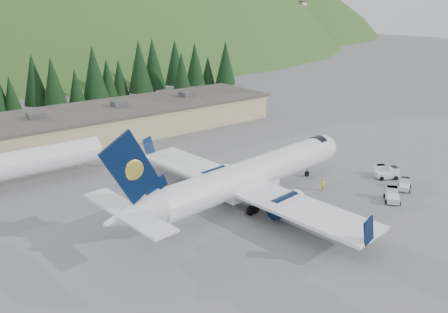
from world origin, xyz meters
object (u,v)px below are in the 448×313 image
(baggage_tug_d, at_px, (392,195))
(airliner, at_px, (248,177))
(baggage_tug_c, at_px, (382,172))
(ramp_worker, at_px, (323,184))
(baggage_tug_a, at_px, (405,185))
(baggage_tug_b, at_px, (389,173))
(terminal_building, at_px, (95,123))

(baggage_tug_d, bearing_deg, airliner, 104.78)
(baggage_tug_c, xyz_separation_m, ramp_worker, (-10.63, 1.81, 0.25))
(baggage_tug_a, bearing_deg, airliner, 125.73)
(baggage_tug_d, bearing_deg, baggage_tug_b, -2.97)
(airliner, relative_size, terminal_building, 0.52)
(baggage_tug_d, bearing_deg, ramp_worker, 82.60)
(baggage_tug_a, relative_size, baggage_tug_b, 0.86)
(airliner, xyz_separation_m, ramp_worker, (10.03, -3.42, -2.38))
(baggage_tug_c, distance_m, terminal_building, 49.86)
(airliner, distance_m, baggage_tug_d, 18.15)
(ramp_worker, bearing_deg, baggage_tug_b, 162.02)
(baggage_tug_a, xyz_separation_m, terminal_building, (-22.90, 47.77, 1.99))
(baggage_tug_b, xyz_separation_m, baggage_tug_c, (-0.09, 0.92, -0.08))
(baggage_tug_b, xyz_separation_m, baggage_tug_d, (-6.29, -4.53, -0.04))
(baggage_tug_a, distance_m, ramp_worker, 10.91)
(terminal_building, xyz_separation_m, ramp_worker, (13.95, -41.54, -1.71))
(airliner, height_order, baggage_tug_c, airliner)
(baggage_tug_a, height_order, baggage_tug_b, baggage_tug_b)
(airliner, bearing_deg, baggage_tug_a, -33.00)
(baggage_tug_b, bearing_deg, airliner, -165.09)
(baggage_tug_b, distance_m, ramp_worker, 11.06)
(ramp_worker, bearing_deg, terminal_building, -75.14)
(airliner, height_order, baggage_tug_a, airliner)
(airliner, height_order, baggage_tug_b, airliner)
(baggage_tug_b, distance_m, terminal_building, 50.71)
(baggage_tug_a, distance_m, baggage_tug_c, 4.74)
(airliner, height_order, terminal_building, airliner)
(baggage_tug_c, bearing_deg, terminal_building, 60.92)
(baggage_tug_b, xyz_separation_m, ramp_worker, (-10.72, 2.73, 0.18))
(baggage_tug_b, bearing_deg, terminal_building, 150.55)
(airliner, height_order, ramp_worker, airliner)
(terminal_building, xyz_separation_m, baggage_tug_d, (18.38, -48.80, -1.92))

